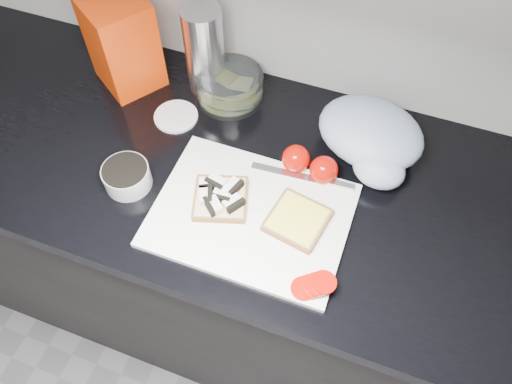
# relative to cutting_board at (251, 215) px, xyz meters

# --- Properties ---
(base_cabinet) EXTENTS (3.50, 0.60, 0.86)m
(base_cabinet) POSITION_rel_cutting_board_xyz_m (-0.11, 0.12, -0.48)
(base_cabinet) COLOR black
(base_cabinet) RESTS_ON ground
(countertop) EXTENTS (3.50, 0.64, 0.04)m
(countertop) POSITION_rel_cutting_board_xyz_m (-0.11, 0.12, -0.03)
(countertop) COLOR black
(countertop) RESTS_ON base_cabinet
(cutting_board) EXTENTS (0.40, 0.30, 0.01)m
(cutting_board) POSITION_rel_cutting_board_xyz_m (0.00, 0.00, 0.00)
(cutting_board) COLOR white
(cutting_board) RESTS_ON countertop
(bread_left) EXTENTS (0.14, 0.14, 0.04)m
(bread_left) POSITION_rel_cutting_board_xyz_m (-0.07, 0.01, 0.02)
(bread_left) COLOR beige
(bread_left) RESTS_ON cutting_board
(bread_right) EXTENTS (0.14, 0.14, 0.02)m
(bread_right) POSITION_rel_cutting_board_xyz_m (0.10, 0.01, 0.01)
(bread_right) COLOR beige
(bread_right) RESTS_ON cutting_board
(tomato_slices) EXTENTS (0.09, 0.08, 0.02)m
(tomato_slices) POSITION_rel_cutting_board_xyz_m (0.17, -0.11, 0.01)
(tomato_slices) COLOR #B80D04
(tomato_slices) RESTS_ON cutting_board
(knife) EXTENTS (0.23, 0.03, 0.01)m
(knife) POSITION_rel_cutting_board_xyz_m (0.10, 0.13, 0.01)
(knife) COLOR #BABABF
(knife) RESTS_ON cutting_board
(seed_tub) EXTENTS (0.10, 0.10, 0.05)m
(seed_tub) POSITION_rel_cutting_board_xyz_m (-0.28, -0.01, 0.02)
(seed_tub) COLOR #ADB2B2
(seed_tub) RESTS_ON countertop
(tub_lid) EXTENTS (0.13, 0.13, 0.01)m
(tub_lid) POSITION_rel_cutting_board_xyz_m (-0.27, 0.20, -0.00)
(tub_lid) COLOR silver
(tub_lid) RESTS_ON countertop
(glass_bowl) EXTENTS (0.16, 0.16, 0.07)m
(glass_bowl) POSITION_rel_cutting_board_xyz_m (-0.17, 0.31, 0.03)
(glass_bowl) COLOR silver
(glass_bowl) RESTS_ON countertop
(bread_bag) EXTENTS (0.19, 0.19, 0.23)m
(bread_bag) POSITION_rel_cutting_board_xyz_m (-0.43, 0.28, 0.11)
(bread_bag) COLOR red
(bread_bag) RESTS_ON countertop
(steel_canister) EXTENTS (0.09, 0.09, 0.22)m
(steel_canister) POSITION_rel_cutting_board_xyz_m (-0.24, 0.32, 0.10)
(steel_canister) COLOR silver
(steel_canister) RESTS_ON countertop
(grocery_bag) EXTENTS (0.28, 0.26, 0.11)m
(grocery_bag) POSITION_rel_cutting_board_xyz_m (0.19, 0.25, 0.04)
(grocery_bag) COLOR #AFC0D8
(grocery_bag) RESTS_ON countertop
(whole_tomatoes) EXTENTS (0.13, 0.07, 0.06)m
(whole_tomatoes) POSITION_rel_cutting_board_xyz_m (0.08, 0.15, 0.03)
(whole_tomatoes) COLOR #B80D04
(whole_tomatoes) RESTS_ON countertop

